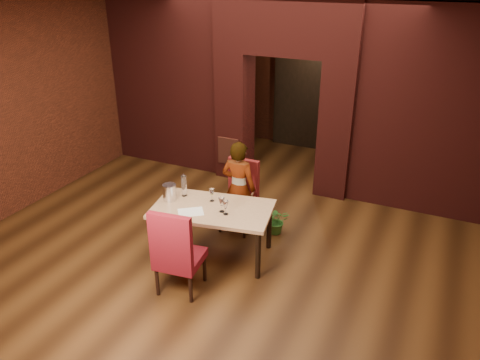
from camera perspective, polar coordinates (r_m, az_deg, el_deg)
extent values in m
plane|color=#462911|center=(7.06, -0.61, -6.45)|extent=(8.00, 8.00, 0.00)
cube|color=silver|center=(6.04, -0.75, 20.42)|extent=(7.00, 8.00, 0.04)
cube|color=maroon|center=(10.00, 9.53, 12.65)|extent=(7.00, 0.04, 3.20)
cube|color=maroon|center=(8.43, -22.93, 8.74)|extent=(0.04, 8.00, 3.20)
cube|color=maroon|center=(8.62, -0.61, 7.91)|extent=(0.55, 0.55, 2.30)
cube|color=maroon|center=(8.02, 11.81, 6.06)|extent=(0.55, 0.55, 2.30)
cube|color=maroon|center=(7.93, 5.87, 18.12)|extent=(2.45, 0.55, 0.90)
cube|color=maroon|center=(9.18, -8.77, 11.60)|extent=(2.28, 0.35, 3.20)
cube|color=maroon|center=(7.72, 22.37, 7.46)|extent=(2.28, 0.35, 3.20)
cube|color=#9A422C|center=(8.56, -1.44, 3.54)|extent=(0.40, 0.03, 0.50)
cube|color=black|center=(10.18, 7.02, 9.84)|extent=(0.90, 0.08, 2.10)
cube|color=black|center=(10.15, 6.95, 9.79)|extent=(1.02, 0.04, 2.22)
cube|color=tan|center=(6.39, -3.31, -6.27)|extent=(1.71, 1.16, 0.74)
cube|color=maroon|center=(6.92, -0.26, -2.10)|extent=(0.49, 0.49, 1.06)
cube|color=maroon|center=(5.70, -7.36, -8.28)|extent=(0.58, 0.58, 1.15)
imported|color=silver|center=(6.78, -0.16, -0.96)|extent=(0.52, 0.35, 1.43)
cube|color=white|center=(6.12, -6.03, -3.91)|extent=(0.40, 0.38, 0.00)
cylinder|color=silver|center=(6.42, -8.58, -1.49)|extent=(0.19, 0.19, 0.23)
cylinder|color=white|center=(6.49, -6.85, -0.63)|extent=(0.07, 0.07, 0.32)
imported|color=#306D27|center=(6.98, 4.48, -4.94)|extent=(0.47, 0.44, 0.41)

